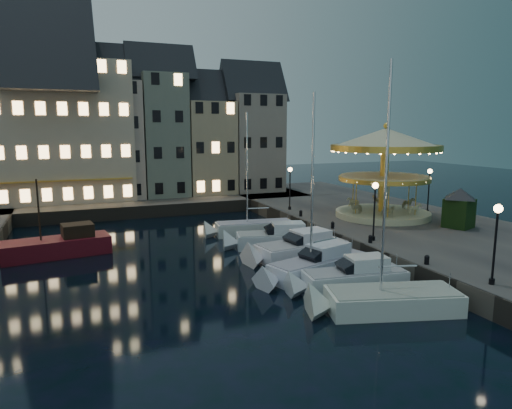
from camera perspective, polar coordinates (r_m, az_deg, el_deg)
name	(u,v)px	position (r m, az deg, el deg)	size (l,w,h in m)	color
ground	(288,274)	(29.61, 4.05, -8.64)	(160.00, 160.00, 0.00)	black
quay_east	(403,228)	(41.80, 17.86, -2.77)	(16.00, 56.00, 1.30)	#474442
quay_north	(117,205)	(54.11, -17.01, 0.00)	(44.00, 12.00, 1.30)	#474442
quaywall_e	(323,236)	(37.27, 8.33, -3.87)	(0.15, 44.00, 1.30)	#47423A
quaywall_n	(142,212)	(48.44, -14.02, -0.95)	(48.00, 0.15, 1.30)	#47423A
streetlamp_a	(496,233)	(26.00, 27.81, -3.13)	(0.44, 0.44, 4.17)	black
streetlamp_b	(375,203)	(33.18, 14.61, 0.20)	(0.44, 0.44, 4.17)	black
streetlamp_c	(290,182)	(44.63, 4.27, 2.81)	(0.44, 0.44, 4.17)	black
streetlamp_d	(429,184)	(45.70, 20.82, 2.37)	(0.44, 0.44, 4.17)	black
bollard_a	(427,259)	(28.80, 20.57, -6.43)	(0.30, 0.30, 0.57)	black
bollard_b	(370,239)	(32.90, 14.11, -4.15)	(0.30, 0.30, 0.57)	black
bollard_c	(333,225)	(36.95, 9.56, -2.50)	(0.30, 0.30, 0.57)	black
bollard_d	(301,213)	(41.63, 5.61, -1.06)	(0.30, 0.30, 0.57)	black
townhouse_nb	(54,137)	(55.28, -23.90, 7.75)	(6.16, 8.00, 13.80)	tan
townhouse_nc	(112,132)	(55.42, -17.61, 8.63)	(6.82, 8.00, 14.80)	#B19A8E
townhouse_nd	(162,128)	(56.17, -11.71, 9.40)	(5.50, 8.00, 15.80)	slate
townhouse_ne	(206,140)	(57.43, -6.25, 8.03)	(6.16, 8.00, 12.80)	tan
townhouse_nf	(251,136)	(59.35, -0.57, 8.62)	(6.82, 8.00, 13.80)	gray
hotel_corner	(54,123)	(55.27, -23.95, 9.30)	(17.60, 9.00, 16.80)	#C7B39A
motorboat_a	(382,302)	(24.41, 15.43, -11.66)	(7.72, 4.43, 12.85)	silver
motorboat_b	(348,279)	(27.03, 11.42, -9.17)	(7.07, 2.81, 2.15)	silver
motorboat_c	(314,266)	(29.04, 7.26, -7.66)	(8.07, 4.05, 10.75)	silver
motorboat_d	(297,250)	(32.84, 5.09, -5.65)	(7.76, 3.37, 2.15)	silver
motorboat_e	(273,239)	(35.71, 2.13, -4.38)	(7.54, 3.86, 2.15)	silver
motorboat_f	(248,229)	(39.87, -0.97, -3.06)	(7.87, 2.96, 10.39)	silver
red_fishing_boat	(59,246)	(36.37, -23.38, -4.82)	(7.63, 3.55, 5.90)	maroon
carousel	(385,155)	(42.15, 15.83, 5.92)	(9.59, 9.59, 8.39)	#BBB68E
ticket_kiosk	(460,201)	(39.93, 24.12, 0.40)	(3.10, 3.10, 3.63)	black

